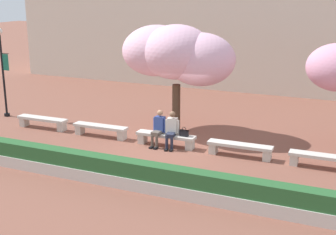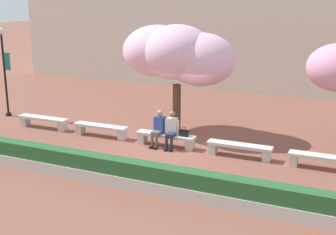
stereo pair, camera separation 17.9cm
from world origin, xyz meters
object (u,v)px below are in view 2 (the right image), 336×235
(stone_bench_near_west, at_px, (101,128))
(stone_bench_west_end, at_px, (43,120))
(lamp_post_with_banner, at_px, (4,64))
(person_seated_left, at_px, (159,127))
(cherry_tree_main, at_px, (177,54))
(stone_bench_east_end, at_px, (324,160))
(person_seated_right, at_px, (172,128))
(stone_bench_center, at_px, (166,138))
(stone_bench_near_east, at_px, (239,148))
(handbag, at_px, (184,133))

(stone_bench_near_west, bearing_deg, stone_bench_west_end, 180.00)
(stone_bench_near_west, height_order, lamp_post_with_banner, lamp_post_with_banner)
(person_seated_left, height_order, cherry_tree_main, cherry_tree_main)
(person_seated_left, bearing_deg, stone_bench_east_end, 0.54)
(person_seated_right, relative_size, lamp_post_with_banner, 0.34)
(stone_bench_center, height_order, stone_bench_near_east, same)
(stone_bench_near_west, distance_m, stone_bench_east_end, 8.06)
(cherry_tree_main, height_order, lamp_post_with_banner, cherry_tree_main)
(stone_bench_near_west, bearing_deg, handbag, 0.17)
(stone_bench_west_end, xyz_separation_m, stone_bench_near_west, (2.69, 0.00, 0.00))
(stone_bench_west_end, bearing_deg, stone_bench_center, 0.00)
(stone_bench_west_end, distance_m, stone_bench_center, 5.37)
(stone_bench_near_east, distance_m, handbag, 2.01)
(stone_bench_near_west, distance_m, cherry_tree_main, 4.01)
(stone_bench_center, relative_size, lamp_post_with_banner, 0.57)
(stone_bench_east_end, relative_size, person_seated_left, 1.68)
(stone_bench_center, relative_size, person_seated_right, 1.68)
(handbag, bearing_deg, stone_bench_near_west, -179.83)
(person_seated_right, bearing_deg, stone_bench_near_west, 178.97)
(cherry_tree_main, bearing_deg, person_seated_left, -86.59)
(stone_bench_west_end, bearing_deg, cherry_tree_main, 19.64)
(stone_bench_center, distance_m, person_seated_left, 0.46)
(stone_bench_near_east, xyz_separation_m, person_seated_left, (-2.93, -0.05, 0.39))
(stone_bench_west_end, distance_m, person_seated_right, 5.64)
(stone_bench_near_west, relative_size, person_seated_right, 1.68)
(stone_bench_near_east, relative_size, person_seated_right, 1.68)
(stone_bench_west_end, relative_size, person_seated_left, 1.68)
(person_seated_right, xyz_separation_m, cherry_tree_main, (-0.61, 1.84, 2.34))
(stone_bench_near_west, bearing_deg, lamp_post_with_banner, 170.59)
(person_seated_right, distance_m, cherry_tree_main, 3.04)
(stone_bench_near_west, relative_size, stone_bench_center, 1.00)
(stone_bench_near_east, relative_size, cherry_tree_main, 0.49)
(stone_bench_near_west, bearing_deg, cherry_tree_main, 37.53)
(stone_bench_near_west, xyz_separation_m, stone_bench_near_east, (5.37, 0.00, 0.00))
(stone_bench_east_end, xyz_separation_m, cherry_tree_main, (-5.73, 1.79, 2.72))
(stone_bench_center, height_order, handbag, handbag)
(lamp_post_with_banner, bearing_deg, stone_bench_center, -6.28)
(cherry_tree_main, bearing_deg, stone_bench_near_east, -30.46)
(stone_bench_west_end, distance_m, stone_bench_near_east, 8.06)
(stone_bench_west_end, relative_size, stone_bench_east_end, 1.00)
(stone_bench_near_east, relative_size, lamp_post_with_banner, 0.57)
(lamp_post_with_banner, bearing_deg, stone_bench_east_end, -3.76)
(stone_bench_west_end, height_order, stone_bench_near_west, same)
(person_seated_right, relative_size, cherry_tree_main, 0.29)
(stone_bench_near_east, distance_m, cherry_tree_main, 4.46)
(stone_bench_center, bearing_deg, person_seated_right, -11.95)
(stone_bench_center, bearing_deg, stone_bench_east_end, 0.00)
(stone_bench_east_end, relative_size, cherry_tree_main, 0.49)
(stone_bench_west_end, relative_size, handbag, 6.40)
(stone_bench_west_end, distance_m, stone_bench_east_end, 10.75)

